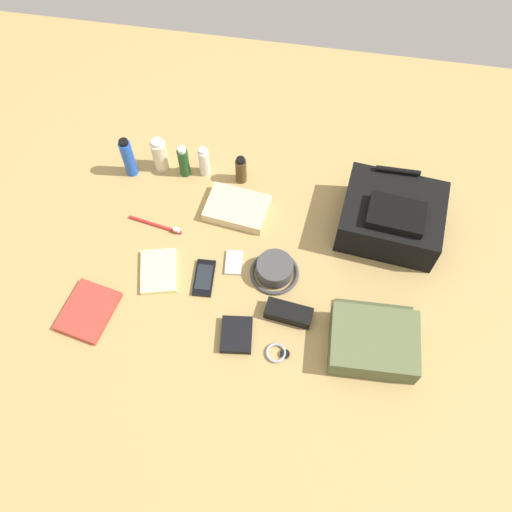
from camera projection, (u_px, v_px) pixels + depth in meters
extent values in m
cube|color=tan|center=(256.00, 264.00, 1.77)|extent=(2.64, 2.02, 0.02)
cube|color=black|center=(391.00, 217.00, 1.77)|extent=(0.34, 0.29, 0.13)
cube|color=black|center=(396.00, 215.00, 1.67)|extent=(0.18, 0.14, 0.03)
cylinder|color=black|center=(398.00, 170.00, 1.76)|extent=(0.14, 0.02, 0.02)
cube|color=#56603D|center=(373.00, 343.00, 1.59)|extent=(0.26, 0.20, 0.08)
cube|color=#454D30|center=(373.00, 314.00, 1.67)|extent=(0.24, 0.08, 0.01)
cylinder|color=#404040|center=(275.00, 269.00, 1.71)|extent=(0.11, 0.11, 0.05)
torus|color=#404040|center=(275.00, 273.00, 1.74)|extent=(0.15, 0.15, 0.01)
cylinder|color=blue|center=(129.00, 158.00, 1.87)|extent=(0.04, 0.04, 0.15)
cylinder|color=black|center=(123.00, 142.00, 1.80)|extent=(0.03, 0.03, 0.01)
cylinder|color=beige|center=(160.00, 156.00, 1.89)|extent=(0.05, 0.05, 0.12)
cylinder|color=silver|center=(157.00, 143.00, 1.83)|extent=(0.04, 0.04, 0.01)
cylinder|color=#19471E|center=(184.00, 162.00, 1.88)|extent=(0.04, 0.04, 0.12)
cylinder|color=silver|center=(182.00, 150.00, 1.82)|extent=(0.03, 0.03, 0.01)
cylinder|color=white|center=(204.00, 162.00, 1.89)|extent=(0.04, 0.04, 0.11)
cylinder|color=white|center=(203.00, 151.00, 1.83)|extent=(0.03, 0.03, 0.01)
cylinder|color=#473319|center=(241.00, 171.00, 1.87)|extent=(0.04, 0.04, 0.10)
cylinder|color=black|center=(241.00, 160.00, 1.83)|extent=(0.03, 0.03, 0.01)
cube|color=red|center=(88.00, 311.00, 1.67)|extent=(0.17, 0.20, 0.02)
cube|color=white|center=(88.00, 311.00, 1.67)|extent=(0.16, 0.19, 0.01)
cube|color=black|center=(204.00, 278.00, 1.73)|extent=(0.07, 0.13, 0.01)
cube|color=black|center=(204.00, 277.00, 1.72)|extent=(0.05, 0.09, 0.00)
cube|color=#B7B7BC|center=(234.00, 263.00, 1.76)|extent=(0.06, 0.09, 0.01)
cylinder|color=silver|center=(233.00, 266.00, 1.74)|extent=(0.03, 0.03, 0.00)
torus|color=#99999E|center=(276.00, 353.00, 1.61)|extent=(0.06, 0.06, 0.01)
cylinder|color=black|center=(285.00, 354.00, 1.61)|extent=(0.03, 0.03, 0.01)
cylinder|color=red|center=(155.00, 225.00, 1.82)|extent=(0.18, 0.04, 0.01)
cube|color=white|center=(177.00, 230.00, 1.80)|extent=(0.02, 0.02, 0.01)
cube|color=black|center=(237.00, 335.00, 1.63)|extent=(0.10, 0.12, 0.02)
cube|color=beige|center=(159.00, 271.00, 1.74)|extent=(0.14, 0.17, 0.02)
cube|color=beige|center=(237.00, 208.00, 1.84)|extent=(0.22, 0.16, 0.04)
cube|color=black|center=(289.00, 313.00, 1.66)|extent=(0.15, 0.07, 0.04)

